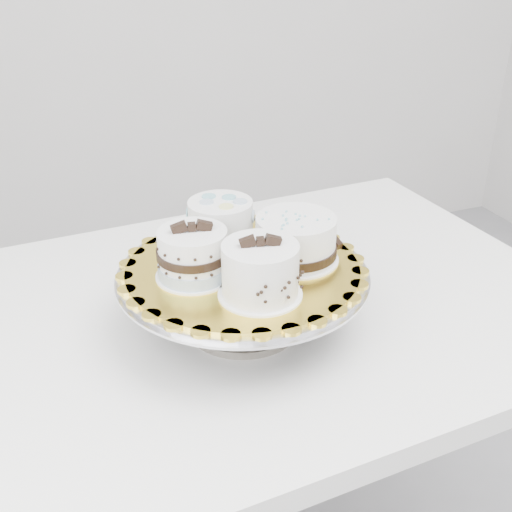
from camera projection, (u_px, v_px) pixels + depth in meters
name	position (u px, v px, depth m)	size (l,w,h in m)	color
table	(235.00, 350.00, 1.08)	(1.16, 0.81, 0.75)	white
cake_stand	(243.00, 288.00, 0.96)	(0.37, 0.37, 0.10)	gray
cake_board	(243.00, 268.00, 0.94)	(0.34, 0.34, 0.01)	gold
cake_swirl	(260.00, 272.00, 0.85)	(0.12, 0.12, 0.09)	white
cake_banded	(193.00, 256.00, 0.90)	(0.11, 0.11, 0.09)	white
cake_dots	(221.00, 223.00, 0.98)	(0.12, 0.12, 0.07)	white
cake_ribbon	(296.00, 240.00, 0.94)	(0.14, 0.13, 0.07)	white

